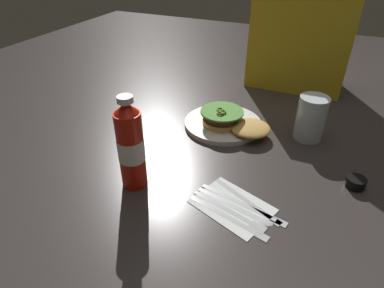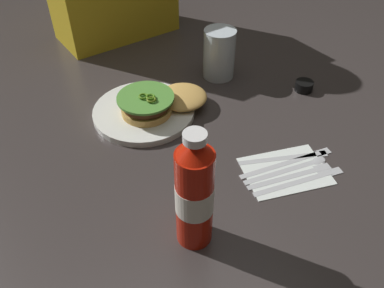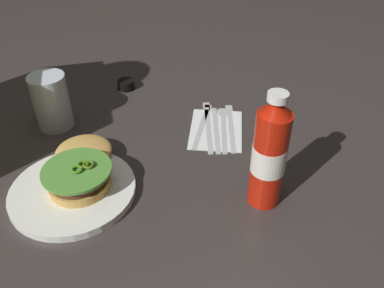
{
  "view_description": "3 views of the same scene",
  "coord_description": "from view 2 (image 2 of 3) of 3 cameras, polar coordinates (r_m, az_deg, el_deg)",
  "views": [
    {
      "loc": [
        0.15,
        -0.75,
        0.54
      ],
      "look_at": [
        -0.12,
        -0.13,
        0.09
      ],
      "focal_mm": 30.48,
      "sensor_mm": 36.0,
      "label": 1
    },
    {
      "loc": [
        -0.48,
        -0.57,
        0.6
      ],
      "look_at": [
        -0.15,
        -0.1,
        0.08
      ],
      "focal_mm": 36.94,
      "sensor_mm": 36.0,
      "label": 2
    },
    {
      "loc": [
        -0.75,
        0.04,
        0.57
      ],
      "look_at": [
        -0.12,
        -0.12,
        0.07
      ],
      "focal_mm": 37.59,
      "sensor_mm": 36.0,
      "label": 3
    }
  ],
  "objects": [
    {
      "name": "steak_knife",
      "position": [
        0.88,
        13.87,
        -1.74
      ],
      "size": [
        0.19,
        0.1,
        0.0
      ],
      "color": "silver",
      "rests_on": "napkin"
    },
    {
      "name": "table_knife",
      "position": [
        0.88,
        14.33,
        -2.27
      ],
      "size": [
        0.22,
        0.06,
        0.0
      ],
      "color": "silver",
      "rests_on": "napkin"
    },
    {
      "name": "spoon_utensil",
      "position": [
        0.87,
        15.02,
        -3.07
      ],
      "size": [
        0.19,
        0.06,
        0.0
      ],
      "color": "silver",
      "rests_on": "napkin"
    },
    {
      "name": "burger_sandwich",
      "position": [
        0.97,
        -4.63,
        6.15
      ],
      "size": [
        0.23,
        0.14,
        0.05
      ],
      "color": "tan",
      "rests_on": "dinner_plate"
    },
    {
      "name": "condiment_cup",
      "position": [
        1.1,
        15.86,
        8.07
      ],
      "size": [
        0.05,
        0.05,
        0.03
      ],
      "primitive_type": "cylinder",
      "color": "black",
      "rests_on": "ground_plane"
    },
    {
      "name": "dinner_plate",
      "position": [
        0.98,
        -6.95,
        4.66
      ],
      "size": [
        0.25,
        0.25,
        0.02
      ],
      "primitive_type": "cylinder",
      "color": "white",
      "rests_on": "ground_plane"
    },
    {
      "name": "napkin",
      "position": [
        0.85,
        13.31,
        -3.77
      ],
      "size": [
        0.2,
        0.18,
        0.0
      ],
      "primitive_type": "cube",
      "rotation": [
        0.0,
        0.0,
        -0.34
      ],
      "color": "white",
      "rests_on": "ground_plane"
    },
    {
      "name": "water_glass",
      "position": [
        1.1,
        3.95,
        12.87
      ],
      "size": [
        0.09,
        0.09,
        0.14
      ],
      "primitive_type": "cylinder",
      "color": "silver",
      "rests_on": "ground_plane"
    },
    {
      "name": "ground_plane",
      "position": [
        0.96,
        3.84,
        3.23
      ],
      "size": [
        3.0,
        3.0,
        0.0
      ],
      "primitive_type": "plane",
      "color": "#37302F"
    },
    {
      "name": "ketchup_bottle",
      "position": [
        0.64,
        0.37,
        -7.31
      ],
      "size": [
        0.06,
        0.06,
        0.24
      ],
      "color": "red",
      "rests_on": "ground_plane"
    },
    {
      "name": "butter_knife",
      "position": [
        0.84,
        15.96,
        -4.89
      ],
      "size": [
        0.2,
        0.07,
        0.0
      ],
      "color": "silver",
      "rests_on": "napkin"
    },
    {
      "name": "fork_utensil",
      "position": [
        0.85,
        15.0,
        -4.16
      ],
      "size": [
        0.19,
        0.07,
        0.0
      ],
      "color": "silver",
      "rests_on": "napkin"
    }
  ]
}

